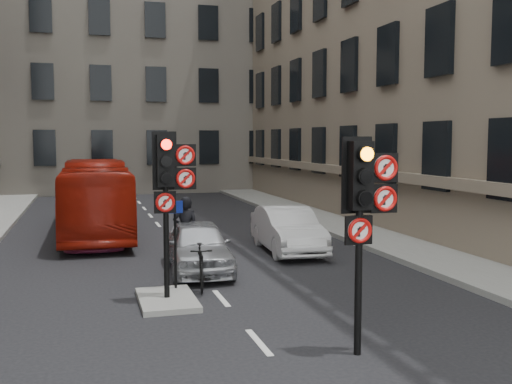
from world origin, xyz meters
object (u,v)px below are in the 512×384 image
bus_red (96,197)px  motorcycle (200,267)px  signal_far (170,178)px  car_white (288,229)px  motorcyclist (186,231)px  info_sign (175,232)px  signal_near (365,198)px  car_silver (198,246)px  car_pink (96,224)px

bus_red → motorcycle: bearing=-75.9°
signal_far → car_white: signal_far is taller
car_white → motorcycle: (-3.50, -3.86, -0.18)m
car_white → motorcyclist: size_ratio=2.20×
motorcyclist → info_sign: info_sign is taller
signal_near → motorcyclist: 8.08m
car_silver → motorcycle: 1.91m
signal_far → car_white: (4.34, 4.86, -2.00)m
bus_red → motorcycle: size_ratio=5.67×
signal_far → car_silver: bearing=68.5°
bus_red → info_sign: bearing=-79.9°
car_pink → bus_red: (0.05, 2.26, 0.71)m
car_pink → bus_red: bus_red is taller
car_pink → info_sign: size_ratio=2.29×
signal_near → motorcyclist: size_ratio=1.84×
signal_near → bus_red: bearing=105.6°
signal_near → car_silver: bearing=102.0°
bus_red → car_silver: bearing=-70.5°
car_silver → motorcycle: car_silver is taller
signal_near → motorcycle: (-1.76, 5.01, -2.06)m
signal_far → motorcycle: (0.84, 1.01, -2.18)m
motorcycle → car_white: bearing=55.2°
signal_near → motorcycle: bearing=109.4°
signal_near → motorcycle: 5.69m
signal_far → car_white: size_ratio=0.84×
signal_far → motorcycle: signal_far is taller
motorcyclist → info_sign: 3.12m
motorcyclist → info_sign: size_ratio=0.97×
car_pink → motorcycle: car_pink is taller
car_silver → motorcyclist: size_ratio=2.04×
signal_far → info_sign: 1.49m
signal_near → info_sign: signal_near is taller
car_pink → info_sign: (1.65, -7.24, 0.75)m
signal_far → bus_red: size_ratio=0.36×
motorcyclist → signal_far: bearing=88.0°
car_silver → car_white: bearing=35.8°
bus_red → motorcyclist: bus_red is taller
car_silver → motorcyclist: (-0.20, 0.86, 0.30)m
motorcyclist → bus_red: bearing=-58.3°
motorcycle → motorcyclist: 2.78m
car_white → bus_red: 7.88m
car_white → signal_far: bearing=-128.2°
signal_far → car_silver: signal_far is taller
info_sign → signal_far: bearing=-113.2°
signal_near → car_pink: 12.79m
car_silver → bus_red: (-2.52, 7.36, 0.70)m
car_white → car_pink: 6.57m
signal_far → car_pink: 8.36m
car_white → motorcyclist: motorcyclist is taller
car_pink → motorcycle: bearing=-69.4°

